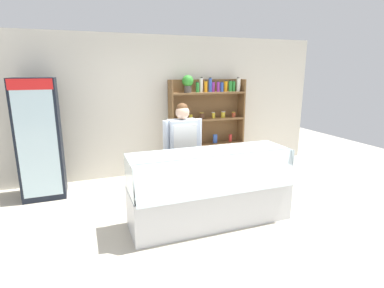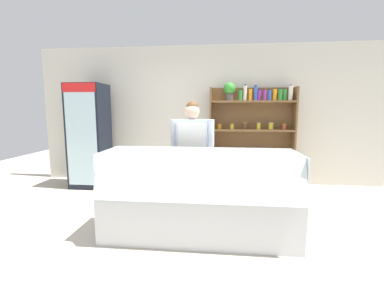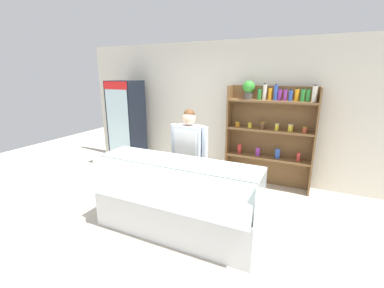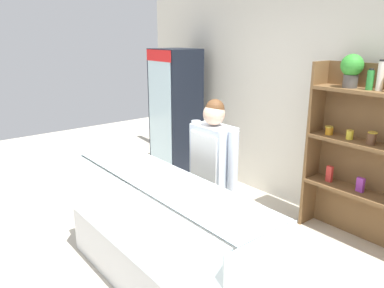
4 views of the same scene
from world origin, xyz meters
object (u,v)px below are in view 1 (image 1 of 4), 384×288
at_px(deli_display_case, 210,200).
at_px(shop_clerk, 183,146).
at_px(shelving_unit, 206,118).
at_px(drinks_fridge, 40,139).

relative_size(deli_display_case, shop_clerk, 1.38).
height_order(shelving_unit, shop_clerk, shelving_unit).
height_order(shelving_unit, deli_display_case, shelving_unit).
xyz_separation_m(drinks_fridge, deli_display_case, (2.21, -1.79, -0.65)).
bearing_deg(drinks_fridge, shop_clerk, -27.53).
distance_m(drinks_fridge, shelving_unit, 3.04).
relative_size(shelving_unit, shop_clerk, 1.24).
bearing_deg(shop_clerk, drinks_fridge, 152.47).
bearing_deg(drinks_fridge, deli_display_case, -38.91).
relative_size(drinks_fridge, shelving_unit, 0.99).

